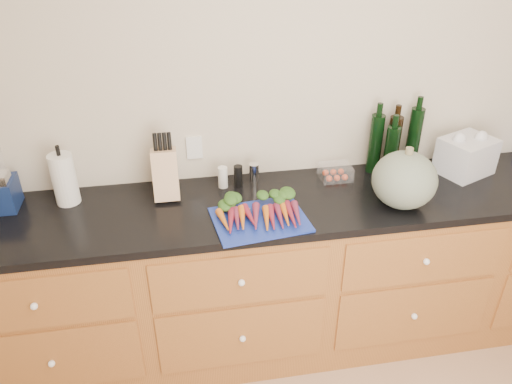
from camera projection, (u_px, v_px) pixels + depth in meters
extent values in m
cube|color=beige|center=(308.00, 105.00, 2.58)|extent=(4.10, 0.05, 2.60)
cube|color=brown|center=(315.00, 273.00, 2.74)|extent=(3.60, 0.60, 0.90)
cube|color=brown|center=(35.00, 304.00, 2.15)|extent=(0.82, 0.01, 0.28)
sphere|color=white|center=(34.00, 306.00, 2.14)|extent=(0.03, 0.03, 0.03)
cube|color=brown|center=(52.00, 361.00, 2.33)|extent=(0.82, 0.01, 0.38)
sphere|color=white|center=(52.00, 364.00, 2.32)|extent=(0.03, 0.03, 0.03)
cube|color=brown|center=(241.00, 280.00, 2.28)|extent=(0.82, 0.01, 0.28)
sphere|color=white|center=(242.00, 283.00, 2.27)|extent=(0.03, 0.03, 0.03)
cube|color=brown|center=(242.00, 336.00, 2.46)|extent=(0.82, 0.01, 0.38)
sphere|color=white|center=(243.00, 339.00, 2.45)|extent=(0.03, 0.03, 0.03)
cube|color=brown|center=(425.00, 260.00, 2.41)|extent=(0.82, 0.01, 0.28)
sphere|color=white|center=(426.00, 262.00, 2.40)|extent=(0.03, 0.03, 0.03)
cube|color=brown|center=(413.00, 314.00, 2.60)|extent=(0.82, 0.01, 0.38)
sphere|color=white|center=(414.00, 316.00, 2.58)|extent=(0.03, 0.03, 0.03)
cube|color=black|center=(320.00, 200.00, 2.50)|extent=(3.64, 0.62, 0.04)
cube|color=navy|center=(260.00, 220.00, 2.31)|extent=(0.46, 0.37, 0.01)
cone|color=orange|center=(224.00, 221.00, 2.25)|extent=(0.04, 0.18, 0.04)
cone|color=maroon|center=(230.00, 220.00, 2.26)|extent=(0.04, 0.18, 0.04)
cone|color=maroon|center=(236.00, 220.00, 2.26)|extent=(0.04, 0.18, 0.04)
cone|color=orange|center=(243.00, 219.00, 2.27)|extent=(0.04, 0.18, 0.04)
cone|color=maroon|center=(249.00, 218.00, 2.27)|extent=(0.04, 0.18, 0.04)
cone|color=maroon|center=(255.00, 218.00, 2.27)|extent=(0.04, 0.18, 0.04)
ellipsoid|color=#214316|center=(236.00, 203.00, 2.37)|extent=(0.18, 0.11, 0.05)
cone|color=orange|center=(266.00, 217.00, 2.28)|extent=(0.04, 0.18, 0.04)
cone|color=maroon|center=(272.00, 216.00, 2.29)|extent=(0.04, 0.18, 0.04)
cone|color=maroon|center=(278.00, 216.00, 2.29)|extent=(0.04, 0.18, 0.04)
cone|color=orange|center=(284.00, 215.00, 2.29)|extent=(0.04, 0.18, 0.04)
cone|color=maroon|center=(290.00, 215.00, 2.30)|extent=(0.04, 0.18, 0.04)
cone|color=maroon|center=(296.00, 214.00, 2.30)|extent=(0.04, 0.18, 0.04)
ellipsoid|color=#214316|center=(275.00, 199.00, 2.40)|extent=(0.18, 0.11, 0.05)
ellipsoid|color=#546151|center=(404.00, 180.00, 2.36)|extent=(0.31, 0.31, 0.28)
cylinder|color=silver|center=(64.00, 179.00, 2.38)|extent=(0.11, 0.11, 0.26)
cube|color=tan|center=(165.00, 174.00, 2.44)|extent=(0.12, 0.12, 0.25)
cylinder|color=silver|center=(223.00, 177.00, 2.55)|extent=(0.05, 0.05, 0.11)
cylinder|color=black|center=(238.00, 176.00, 2.56)|extent=(0.05, 0.05, 0.11)
cylinder|color=silver|center=(254.00, 174.00, 2.57)|extent=(0.05, 0.05, 0.12)
cube|color=white|center=(335.00, 172.00, 2.64)|extent=(0.16, 0.13, 0.08)
cylinder|color=black|center=(375.00, 144.00, 2.65)|extent=(0.07, 0.07, 0.32)
cylinder|color=black|center=(393.00, 143.00, 2.68)|extent=(0.07, 0.07, 0.30)
cylinder|color=black|center=(414.00, 139.00, 2.67)|extent=(0.07, 0.07, 0.34)
cylinder|color=black|center=(391.00, 152.00, 2.61)|extent=(0.07, 0.07, 0.28)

